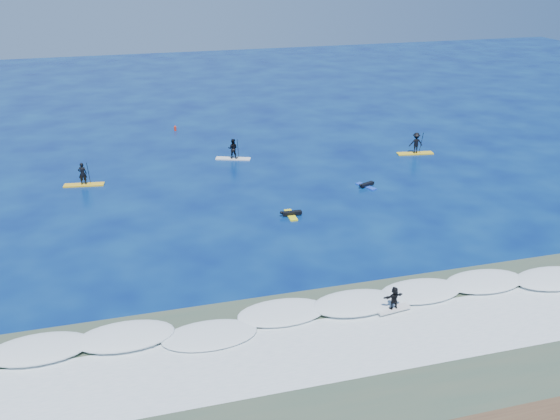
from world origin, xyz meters
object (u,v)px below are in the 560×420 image
object	(u,v)px
sup_paddler_left	(83,177)
sup_paddler_center	(233,150)
sup_paddler_right	(416,144)
prone_paddler_far	(366,185)
marker_buoy	(175,128)
prone_paddler_near	(291,214)
wave_surfer	(394,299)

from	to	relation	value
sup_paddler_left	sup_paddler_center	distance (m)	13.40
sup_paddler_right	prone_paddler_far	distance (m)	10.36
prone_paddler_far	marker_buoy	world-z (taller)	marker_buoy
sup_paddler_left	marker_buoy	world-z (taller)	sup_paddler_left
sup_paddler_left	prone_paddler_near	size ratio (longest dim) A/B	1.59
sup_paddler_center	marker_buoy	xyz separation A→B (m)	(-3.91, 10.92, -0.55)
prone_paddler_near	prone_paddler_far	distance (m)	8.45
sup_paddler_right	prone_paddler_far	xyz separation A→B (m)	(-7.79, -6.79, -0.78)
sup_paddler_center	prone_paddler_near	distance (m)	13.84
marker_buoy	sup_paddler_right	bearing A→B (deg)	-34.20
wave_surfer	prone_paddler_near	bearing A→B (deg)	88.12
sup_paddler_left	prone_paddler_near	world-z (taller)	sup_paddler_left
sup_paddler_left	marker_buoy	size ratio (longest dim) A/B	5.15
wave_surfer	sup_paddler_right	bearing A→B (deg)	52.39
wave_surfer	prone_paddler_far	bearing A→B (deg)	63.11
sup_paddler_center	sup_paddler_right	distance (m)	16.91
sup_paddler_left	prone_paddler_far	size ratio (longest dim) A/B	1.65
prone_paddler_near	prone_paddler_far	xyz separation A→B (m)	(7.48, 3.93, -0.01)
sup_paddler_left	sup_paddler_center	bearing A→B (deg)	22.77
prone_paddler_far	prone_paddler_near	bearing A→B (deg)	95.61
sup_paddler_left	wave_surfer	distance (m)	28.89
sup_paddler_left	wave_surfer	world-z (taller)	sup_paddler_left
wave_surfer	marker_buoy	world-z (taller)	wave_surfer
prone_paddler_far	wave_surfer	world-z (taller)	wave_surfer
sup_paddler_center	marker_buoy	bearing A→B (deg)	130.45
sup_paddler_left	marker_buoy	xyz separation A→B (m)	(9.07, 14.24, -0.42)
sup_paddler_center	prone_paddler_far	xyz separation A→B (m)	(8.84, -9.83, -0.69)
sup_paddler_left	prone_paddler_far	xyz separation A→B (m)	(21.82, -6.50, -0.56)
prone_paddler_far	sup_paddler_left	bearing A→B (deg)	51.30
sup_paddler_left	sup_paddler_center	size ratio (longest dim) A/B	1.01
sup_paddler_left	sup_paddler_right	bearing A→B (deg)	8.95
prone_paddler_near	prone_paddler_far	bearing A→B (deg)	-60.11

